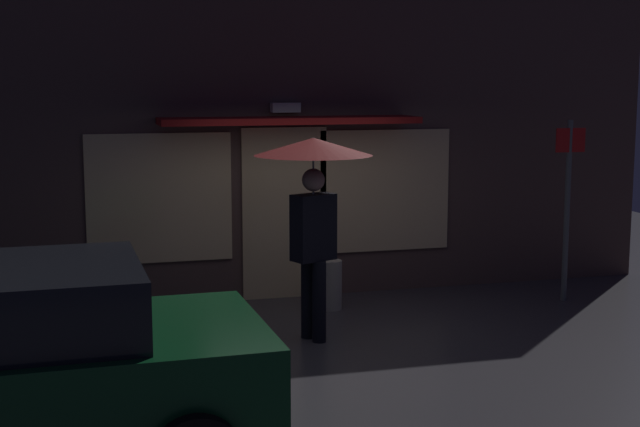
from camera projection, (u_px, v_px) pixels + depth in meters
ground_plane at (332, 344)px, 9.58m from camera, size 18.00×18.00×0.00m
building_facade at (281, 147)px, 11.53m from camera, size 10.26×1.00×3.90m
person_with_umbrella at (313, 177)px, 9.49m from camera, size 1.26×1.26×2.19m
street_sign_post at (567, 199)px, 11.29m from camera, size 0.40×0.07×2.30m
sidewalk_bollard at (330, 285)px, 11.01m from camera, size 0.28×0.28×0.61m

